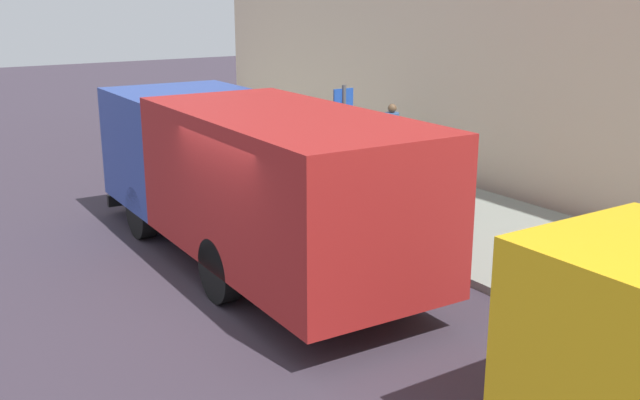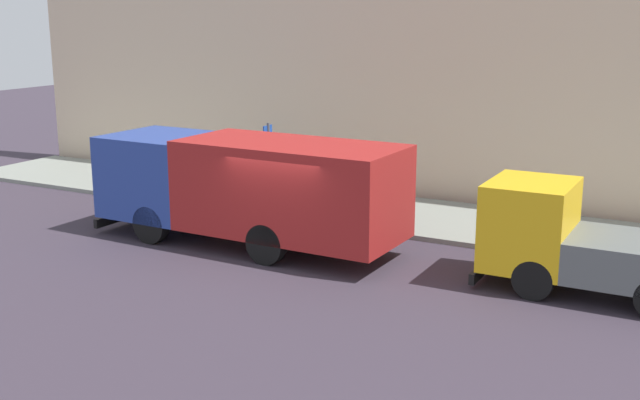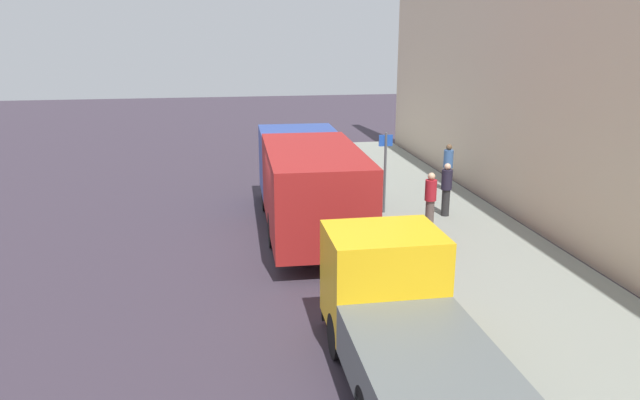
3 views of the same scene
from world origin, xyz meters
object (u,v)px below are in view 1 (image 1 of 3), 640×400
Objects in this scene: pedestrian_walking at (443,186)px; pedestrian_third at (391,137)px; traffic_cone_orange at (287,174)px; pedestrian_standing at (436,167)px; street_sign_post at (343,140)px; large_utility_truck at (247,173)px.

pedestrian_walking is 1.01× the size of pedestrian_third.
traffic_cone_orange is at bearing 7.70° from pedestrian_third.
street_sign_post is (-1.82, 0.66, 0.63)m from pedestrian_standing.
large_utility_truck is at bearing -159.27° from street_sign_post.
street_sign_post reaches higher than pedestrian_walking.
street_sign_post is (-0.28, -2.66, 1.24)m from traffic_cone_orange.
traffic_cone_orange is (-0.54, 4.63, -0.63)m from pedestrian_walking.
pedestrian_standing is 2.04m from street_sign_post.
traffic_cone_orange is 2.95m from street_sign_post.
street_sign_post is at bearing -126.52° from pedestrian_standing.
street_sign_post is (-0.83, 1.97, 0.61)m from pedestrian_walking.
traffic_cone_orange is at bearing 83.91° from street_sign_post.
large_utility_truck is 3.17× the size of street_sign_post.
large_utility_truck reaches higher than traffic_cone_orange.
pedestrian_third is at bearing 31.48° from large_utility_truck.
large_utility_truck is at bearing -128.49° from traffic_cone_orange.
pedestrian_third reaches higher than traffic_cone_orange.
large_utility_truck is 4.86× the size of pedestrian_standing.
large_utility_truck is 3.62m from pedestrian_walking.
pedestrian_standing is 2.93× the size of traffic_cone_orange.
pedestrian_standing reaches higher than traffic_cone_orange.
pedestrian_walking is 3.00× the size of traffic_cone_orange.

